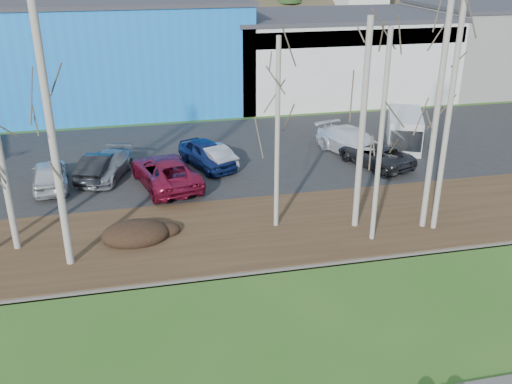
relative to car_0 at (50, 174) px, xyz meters
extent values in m
cube|color=#382616|center=(9.72, -7.09, -0.82)|extent=(80.00, 7.00, 0.15)
cube|color=black|center=(9.72, 3.41, -0.83)|extent=(80.00, 14.00, 0.14)
cube|color=blue|center=(3.72, 17.41, 3.10)|extent=(20.00, 12.00, 8.00)
cube|color=#333338|center=(3.72, 17.41, 7.25)|extent=(20.40, 12.24, 0.30)
cube|color=beige|center=(21.72, 17.41, 2.35)|extent=(18.00, 12.00, 6.50)
cube|color=#333338|center=(21.72, 17.41, 5.75)|extent=(18.36, 12.24, 0.30)
cube|color=navy|center=(21.72, 11.51, 4.70)|extent=(17.64, 0.20, 1.20)
cube|color=slate|center=(37.72, 17.41, 2.60)|extent=(14.00, 12.00, 7.00)
cube|color=#333338|center=(37.72, 17.41, 6.25)|extent=(14.28, 12.24, 0.30)
ellipsoid|color=black|center=(4.22, -6.89, -0.46)|extent=(2.96, 2.09, 0.58)
cylinder|color=#A39C93|center=(-0.74, -6.60, 3.39)|extent=(0.27, 0.27, 8.27)
cylinder|color=#A39C93|center=(1.56, -8.41, 4.39)|extent=(0.30, 0.30, 10.28)
cylinder|color=#A39C93|center=(10.57, -6.92, 3.52)|extent=(0.21, 0.21, 8.53)
cylinder|color=#A39C93|center=(14.37, -9.11, 3.79)|extent=(0.21, 0.21, 9.06)
cylinder|color=#A39C93|center=(17.14, -8.44, 5.02)|extent=(0.26, 0.26, 11.53)
cylinder|color=#A39C93|center=(14.12, -7.72, 3.91)|extent=(0.27, 0.27, 9.32)
cylinder|color=#A39C93|center=(17.54, -8.74, 4.95)|extent=(0.24, 0.24, 11.40)
imported|color=silver|center=(0.00, 0.00, 0.00)|extent=(2.20, 4.59, 1.51)
imported|color=black|center=(2.57, 0.93, -0.05)|extent=(2.81, 4.53, 1.41)
imported|color=maroon|center=(5.99, -1.09, 0.04)|extent=(3.89, 6.21, 1.60)
imported|color=gray|center=(2.94, 0.85, -0.10)|extent=(3.19, 4.85, 1.30)
imported|color=navy|center=(8.54, 1.29, 0.01)|extent=(3.33, 4.87, 1.54)
imported|color=#B2B2B4|center=(8.73, 1.37, -0.09)|extent=(2.92, 4.25, 1.33)
imported|color=#29292B|center=(18.14, -0.64, -0.08)|extent=(3.84, 5.35, 1.35)
imported|color=white|center=(17.58, 1.43, 0.03)|extent=(3.95, 5.86, 1.58)
cube|color=white|center=(21.42, 2.39, 0.29)|extent=(3.77, 5.20, 2.10)
cube|color=black|center=(20.65, 0.65, 0.29)|extent=(2.14, 1.68, 1.30)
camera|label=1|loc=(4.56, -29.69, 11.13)|focal=40.00mm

